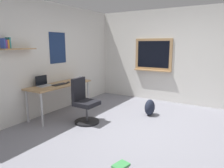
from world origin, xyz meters
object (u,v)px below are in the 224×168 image
at_px(coffee_mug, 81,78).
at_px(backpack, 150,107).
at_px(office_chair, 84,104).
at_px(computer_mouse, 68,82).
at_px(desk, 60,87).
at_px(laptop, 43,84).
at_px(keyboard, 60,84).

xyz_separation_m(coffee_mug, backpack, (0.30, -1.81, -0.59)).
bearing_deg(office_chair, computer_mouse, 66.24).
xyz_separation_m(desk, laptop, (-0.37, 0.14, 0.13)).
relative_size(office_chair, computer_mouse, 9.13).
bearing_deg(coffee_mug, laptop, 171.49).
xyz_separation_m(laptop, coffee_mug, (1.08, -0.16, -0.01)).
distance_m(office_chair, computer_mouse, 0.87).
distance_m(laptop, keyboard, 0.36).
xyz_separation_m(keyboard, coffee_mug, (0.79, 0.05, 0.04)).
xyz_separation_m(laptop, computer_mouse, (0.56, -0.21, -0.04)).
bearing_deg(keyboard, laptop, 143.38).
distance_m(desk, backpack, 2.14).
distance_m(desk, coffee_mug, 0.72).
distance_m(computer_mouse, backpack, 2.02).
relative_size(laptop, keyboard, 0.84).
relative_size(keyboard, coffee_mug, 4.02).
xyz_separation_m(desk, keyboard, (-0.08, -0.07, 0.08)).
xyz_separation_m(office_chair, computer_mouse, (0.32, 0.73, 0.34)).
distance_m(office_chair, laptop, 1.04).
xyz_separation_m(keyboard, computer_mouse, (0.28, 0.00, 0.01)).
bearing_deg(keyboard, coffee_mug, 3.61).
bearing_deg(backpack, computer_mouse, 114.95).
distance_m(laptop, coffee_mug, 1.09).
relative_size(office_chair, backpack, 2.52).
relative_size(computer_mouse, coffee_mug, 1.13).
xyz_separation_m(office_chair, coffee_mug, (0.83, 0.78, 0.37)).
height_order(desk, keyboard, keyboard).
distance_m(desk, laptop, 0.41).
relative_size(office_chair, keyboard, 2.57).
bearing_deg(computer_mouse, desk, 160.23).
height_order(laptop, keyboard, laptop).
bearing_deg(desk, laptop, 159.08).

